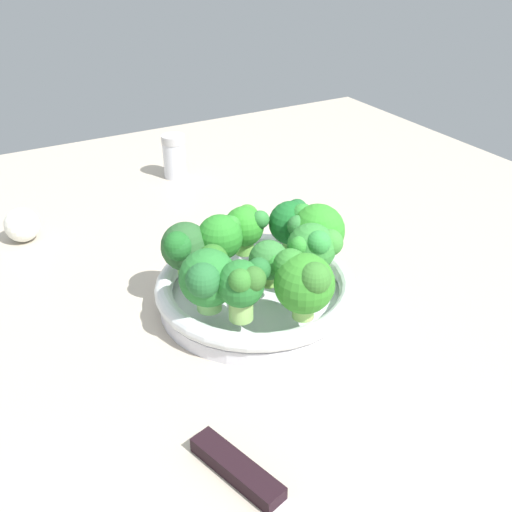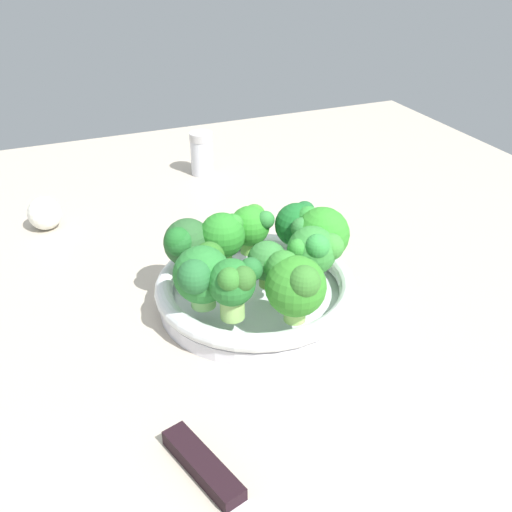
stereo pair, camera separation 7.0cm
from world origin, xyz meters
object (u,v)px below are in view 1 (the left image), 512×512
object	(u,v)px
bowl	(256,291)
broccoli_floret_6	(292,220)
pepper_shaker	(174,156)
broccoli_floret_9	(220,236)
broccoli_floret_7	(307,280)
knife	(278,504)
broccoli_floret_5	(245,226)
broccoli_floret_8	(243,284)
broccoli_floret_2	(184,247)
broccoli_floret_3	(314,247)
garlic_bulb	(22,225)
broccoli_floret_1	(208,277)
broccoli_floret_0	(268,261)
broccoli_floret_4	(315,230)

from	to	relation	value
bowl	broccoli_floret_6	world-z (taller)	broccoli_floret_6
broccoli_floret_6	pepper_shaker	distance (cm)	38.15
broccoli_floret_6	broccoli_floret_9	world-z (taller)	broccoli_floret_9
broccoli_floret_7	knife	world-z (taller)	broccoli_floret_7
broccoli_floret_6	broccoli_floret_9	bearing A→B (deg)	-91.51
broccoli_floret_5	broccoli_floret_8	size ratio (longest dim) A/B	0.89
broccoli_floret_5	broccoli_floret_7	bearing A→B (deg)	-3.99
broccoli_floret_2	broccoli_floret_3	bearing A→B (deg)	57.74
garlic_bulb	broccoli_floret_1	bearing A→B (deg)	21.85
broccoli_floret_0	broccoli_floret_3	xyz separation A→B (cm)	(1.23, 5.33, 0.94)
broccoli_floret_9	broccoli_floret_6	bearing A→B (deg)	88.49
bowl	knife	bearing A→B (deg)	-25.91
broccoli_floret_8	pepper_shaker	bearing A→B (deg)	165.75
broccoli_floret_0	knife	world-z (taller)	broccoli_floret_0
broccoli_floret_1	broccoli_floret_7	distance (cm)	10.40
broccoli_floret_3	broccoli_floret_4	world-z (taller)	broccoli_floret_4
broccoli_floret_5	broccoli_floret_6	distance (cm)	5.87
broccoli_floret_2	broccoli_floret_5	size ratio (longest dim) A/B	1.04
broccoli_floret_0	garlic_bulb	size ratio (longest dim) A/B	1.13
broccoli_floret_1	broccoli_floret_2	xyz separation A→B (cm)	(-7.77, 0.59, -0.34)
broccoli_floret_5	bowl	bearing A→B (deg)	-17.60
broccoli_floret_0	pepper_shaker	world-z (taller)	broccoli_floret_0
broccoli_floret_9	garlic_bulb	bearing A→B (deg)	-144.97
broccoli_floret_2	broccoli_floret_9	size ratio (longest dim) A/B	0.91
broccoli_floret_8	broccoli_floret_6	bearing A→B (deg)	129.78
broccoli_floret_8	garlic_bulb	bearing A→B (deg)	-156.78
broccoli_floret_0	broccoli_floret_1	bearing A→B (deg)	-82.99
broccoli_floret_5	pepper_shaker	size ratio (longest dim) A/B	0.81
broccoli_floret_3	knife	size ratio (longest dim) A/B	0.27
broccoli_floret_5	broccoli_floret_4	bearing A→B (deg)	48.57
broccoli_floret_7	broccoli_floret_9	bearing A→B (deg)	-165.73
broccoli_floret_5	pepper_shaker	bearing A→B (deg)	171.73
garlic_bulb	broccoli_floret_9	bearing A→B (deg)	35.03
broccoli_floret_7	pepper_shaker	world-z (taller)	broccoli_floret_7
broccoli_floret_4	broccoli_floret_6	world-z (taller)	broccoli_floret_4
bowl	broccoli_floret_1	distance (cm)	10.13
broccoli_floret_9	pepper_shaker	bearing A→B (deg)	165.61
bowl	broccoli_floret_7	bearing A→B (deg)	5.45
broccoli_floret_0	broccoli_floret_3	size ratio (longest dim) A/B	0.81
broccoli_floret_2	broccoli_floret_7	xyz separation A→B (cm)	(13.85, 7.84, 0.67)
broccoli_floret_4	broccoli_floret_8	distance (cm)	15.23
broccoli_floret_5	knife	bearing A→B (deg)	-24.39
broccoli_floret_0	broccoli_floret_1	distance (cm)	8.06
broccoli_floret_6	broccoli_floret_7	size ratio (longest dim) A/B	0.88
broccoli_floret_1	garlic_bulb	world-z (taller)	broccoli_floret_1
broccoli_floret_1	knife	world-z (taller)	broccoli_floret_1
broccoli_floret_4	broccoli_floret_6	distance (cm)	3.79
broccoli_floret_1	garlic_bulb	distance (cm)	36.81
pepper_shaker	broccoli_floret_6	bearing A→B (deg)	0.37
bowl	broccoli_floret_1	xyz separation A→B (cm)	(3.05, -7.56, 6.01)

